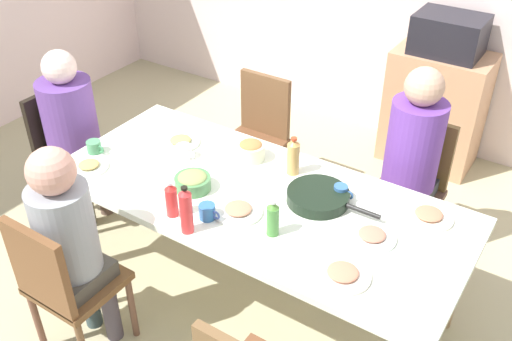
# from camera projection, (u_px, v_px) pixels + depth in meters

# --- Properties ---
(ground_plane) EXTENTS (7.14, 7.14, 0.00)m
(ground_plane) POSITION_uv_depth(u_px,v_px,m) (256.00, 293.00, 3.42)
(ground_plane) COLOR tan
(dining_table) EXTENTS (2.22, 0.97, 0.73)m
(dining_table) POSITION_uv_depth(u_px,v_px,m) (256.00, 205.00, 3.05)
(dining_table) COLOR white
(dining_table) RESTS_ON ground_plane
(chair_0) EXTENTS (0.40, 0.40, 0.90)m
(chair_0) POSITION_uv_depth(u_px,v_px,m) (257.00, 132.00, 3.98)
(chair_0) COLOR brown
(chair_0) RESTS_ON ground_plane
(chair_2) EXTENTS (0.40, 0.40, 0.90)m
(chair_2) POSITION_uv_depth(u_px,v_px,m) (63.00, 282.00, 2.79)
(chair_2) COLOR brown
(chair_2) RESTS_ON ground_plane
(person_2) EXTENTS (0.30, 0.30, 1.23)m
(person_2) POSITION_uv_depth(u_px,v_px,m) (69.00, 236.00, 2.72)
(person_2) COLOR #37484B
(person_2) RESTS_ON ground_plane
(chair_3) EXTENTS (0.40, 0.40, 0.90)m
(chair_3) POSITION_uv_depth(u_px,v_px,m) (411.00, 183.00, 3.48)
(chair_3) COLOR brown
(chair_3) RESTS_ON ground_plane
(person_3) EXTENTS (0.31, 0.31, 1.29)m
(person_3) POSITION_uv_depth(u_px,v_px,m) (412.00, 153.00, 3.27)
(person_3) COLOR #3F413D
(person_3) RESTS_ON ground_plane
(chair_4) EXTENTS (0.40, 0.40, 0.90)m
(chair_4) POSITION_uv_depth(u_px,v_px,m) (68.00, 148.00, 3.81)
(chair_4) COLOR black
(chair_4) RESTS_ON ground_plane
(person_4) EXTENTS (0.34, 0.34, 1.21)m
(person_4) POSITION_uv_depth(u_px,v_px,m) (71.00, 122.00, 3.64)
(person_4) COLOR brown
(person_4) RESTS_ON ground_plane
(plate_0) EXTENTS (0.23, 0.23, 0.04)m
(plate_0) POSITION_uv_depth(u_px,v_px,m) (372.00, 236.00, 2.71)
(plate_0) COLOR white
(plate_0) RESTS_ON dining_table
(plate_1) EXTENTS (0.21, 0.21, 0.04)m
(plate_1) POSITION_uv_depth(u_px,v_px,m) (89.00, 166.00, 3.20)
(plate_1) COLOR white
(plate_1) RESTS_ON dining_table
(plate_2) EXTENTS (0.25, 0.25, 0.04)m
(plate_2) POSITION_uv_depth(u_px,v_px,m) (343.00, 274.00, 2.50)
(plate_2) COLOR silver
(plate_2) RESTS_ON dining_table
(plate_3) EXTENTS (0.25, 0.25, 0.04)m
(plate_3) POSITION_uv_depth(u_px,v_px,m) (238.00, 210.00, 2.87)
(plate_3) COLOR white
(plate_3) RESTS_ON dining_table
(plate_4) EXTENTS (0.25, 0.25, 0.04)m
(plate_4) POSITION_uv_depth(u_px,v_px,m) (428.00, 216.00, 2.84)
(plate_4) COLOR silver
(plate_4) RESTS_ON dining_table
(plate_5) EXTENTS (0.23, 0.23, 0.04)m
(plate_5) POSITION_uv_depth(u_px,v_px,m) (181.00, 142.00, 3.42)
(plate_5) COLOR silver
(plate_5) RESTS_ON dining_table
(bowl_0) EXTENTS (0.16, 0.16, 0.11)m
(bowl_0) POSITION_uv_depth(u_px,v_px,m) (251.00, 150.00, 3.26)
(bowl_0) COLOR beige
(bowl_0) RESTS_ON dining_table
(bowl_1) EXTENTS (0.19, 0.19, 0.09)m
(bowl_1) POSITION_uv_depth(u_px,v_px,m) (193.00, 182.00, 3.03)
(bowl_1) COLOR #4B824C
(bowl_1) RESTS_ON dining_table
(serving_pan) EXTENTS (0.50, 0.32, 0.06)m
(serving_pan) POSITION_uv_depth(u_px,v_px,m) (319.00, 197.00, 2.94)
(serving_pan) COLOR black
(serving_pan) RESTS_ON dining_table
(cup_0) EXTENTS (0.12, 0.08, 0.08)m
(cup_0) POSITION_uv_depth(u_px,v_px,m) (208.00, 212.00, 2.82)
(cup_0) COLOR #2F629F
(cup_0) RESTS_ON dining_table
(cup_1) EXTENTS (0.12, 0.08, 0.07)m
(cup_1) POSITION_uv_depth(u_px,v_px,m) (94.00, 147.00, 3.33)
(cup_1) COLOR #4E9363
(cup_1) RESTS_ON dining_table
(cup_2) EXTENTS (0.13, 0.09, 0.08)m
(cup_2) POSITION_uv_depth(u_px,v_px,m) (184.00, 152.00, 3.28)
(cup_2) COLOR white
(cup_2) RESTS_ON dining_table
(cup_3) EXTENTS (0.11, 0.07, 0.08)m
(cup_3) POSITION_uv_depth(u_px,v_px,m) (341.00, 192.00, 2.96)
(cup_3) COLOR #33619A
(cup_3) RESTS_ON dining_table
(bottle_0) EXTENTS (0.06, 0.06, 0.20)m
(bottle_0) POSITION_uv_depth(u_px,v_px,m) (171.00, 200.00, 2.82)
(bottle_0) COLOR red
(bottle_0) RESTS_ON dining_table
(bottle_1) EXTENTS (0.06, 0.06, 0.20)m
(bottle_1) POSITION_uv_depth(u_px,v_px,m) (273.00, 219.00, 2.70)
(bottle_1) COLOR #43833A
(bottle_1) RESTS_ON dining_table
(bottle_2) EXTENTS (0.07, 0.07, 0.22)m
(bottle_2) POSITION_uv_depth(u_px,v_px,m) (293.00, 157.00, 3.12)
(bottle_2) COLOR tan
(bottle_2) RESTS_ON dining_table
(bottle_3) EXTENTS (0.06, 0.06, 0.26)m
(bottle_3) POSITION_uv_depth(u_px,v_px,m) (186.00, 211.00, 2.70)
(bottle_3) COLOR red
(bottle_3) RESTS_ON dining_table
(side_cabinet) EXTENTS (0.70, 0.44, 0.90)m
(side_cabinet) POSITION_uv_depth(u_px,v_px,m) (435.00, 109.00, 4.40)
(side_cabinet) COLOR tan
(side_cabinet) RESTS_ON ground_plane
(microwave) EXTENTS (0.48, 0.36, 0.28)m
(microwave) POSITION_uv_depth(u_px,v_px,m) (449.00, 34.00, 4.07)
(microwave) COLOR black
(microwave) RESTS_ON side_cabinet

